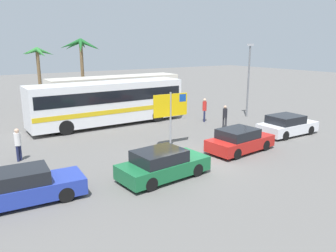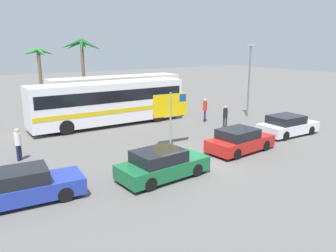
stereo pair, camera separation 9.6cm
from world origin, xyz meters
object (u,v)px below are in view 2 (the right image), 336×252
Objects in this scene: car_blue at (22,186)px; pedestrian_by_bus at (205,108)px; car_red at (240,141)px; bus_rear_coach at (117,92)px; bus_front_coach at (109,101)px; ferry_sign at (171,107)px; pedestrian_near_sign at (225,115)px; car_white at (287,125)px; pedestrian_crossing_lot at (18,142)px; car_green at (162,164)px.

pedestrian_by_bus is at bearing 29.77° from car_blue.
car_red is at bearing -70.73° from pedestrian_by_bus.
bus_rear_coach is 6.28× the size of pedestrian_by_bus.
bus_rear_coach is 13.96m from car_red.
bus_front_coach is 7.10m from ferry_sign.
pedestrian_near_sign reaches higher than car_blue.
pedestrian_by_bus is at bearing -25.45° from bus_front_coach.
car_white is 2.51× the size of pedestrian_near_sign.
car_blue is at bearing 136.29° from pedestrian_crossing_lot.
bus_front_coach reaches higher than car_blue.
pedestrian_crossing_lot is at bearing 168.48° from ferry_sign.
pedestrian_near_sign is 0.96× the size of pedestrian_crossing_lot.
pedestrian_crossing_lot is at bearing -145.57° from bus_front_coach.
pedestrian_near_sign is 0.90× the size of pedestrian_by_bus.
bus_front_coach is 3.57× the size of ferry_sign.
car_green is 2.60× the size of pedestrian_near_sign.
car_blue is 15.00m from pedestrian_near_sign.
pedestrian_near_sign reaches higher than car_green.
pedestrian_crossing_lot is at bearing 166.24° from car_white.
ferry_sign reaches higher than car_white.
bus_rear_coach is 6.96× the size of pedestrian_near_sign.
pedestrian_by_bus reaches higher than car_red.
car_green is at bearing -124.92° from ferry_sign.
car_red is 2.49× the size of pedestrian_near_sign.
bus_front_coach reaches higher than pedestrian_near_sign.
pedestrian_crossing_lot is at bearing -36.65° from pedestrian_near_sign.
pedestrian_by_bus is (13.69, 1.73, 0.07)m from pedestrian_crossing_lot.
car_red is (3.46, -9.99, -1.15)m from bus_front_coach.
bus_front_coach is at bearing 73.92° from car_green.
car_red is at bearing -169.35° from car_white.
pedestrian_by_bus is at bearing 110.68° from car_white.
car_green is 10.16m from pedestrian_near_sign.
car_white is 16.36m from pedestrian_crossing_lot.
ferry_sign is 8.28m from car_white.
car_green is at bearing -169.72° from car_white.
bus_rear_coach reaches higher than pedestrian_near_sign.
bus_rear_coach reaches higher than car_white.
pedestrian_near_sign reaches higher than car_red.
ferry_sign reaches higher than car_green.
car_white is at bearing -26.84° from pedestrian_by_bus.
bus_rear_coach reaches higher than car_green.
bus_rear_coach is 10.29m from pedestrian_near_sign.
bus_front_coach is 1.00× the size of bus_rear_coach.
car_blue is (-8.71, -2.94, -1.69)m from ferry_sign.
pedestrian_crossing_lot reaches higher than pedestrian_near_sign.
pedestrian_crossing_lot is at bearing 149.49° from car_red.
bus_front_coach is 11.12m from car_green.
pedestrian_by_bus reaches higher than pedestrian_near_sign.
car_blue and car_white have the same top height.
pedestrian_crossing_lot reaches higher than car_green.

